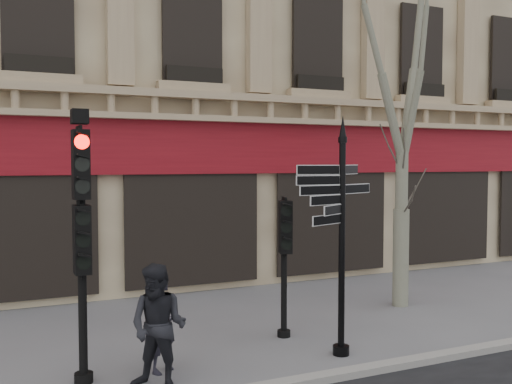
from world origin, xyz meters
TOP-DOWN VIEW (x-y plane):
  - ground at (0.00, 0.00)m, footprint 80.00×80.00m
  - kerb at (0.00, -1.40)m, footprint 80.00×0.25m
  - building at (0.00, 12.48)m, footprint 28.00×15.52m
  - fingerpost at (0.84, -0.50)m, footprint 1.98×1.98m
  - traffic_signal_main at (-3.27, 0.02)m, footprint 0.44×0.32m
  - traffic_signal_secondary at (0.41, 0.78)m, footprint 0.50×0.42m
  - plane_tree at (3.86, 1.75)m, footprint 3.18×3.18m
  - pedestrian_a at (-2.09, -0.01)m, footprint 0.66×0.62m
  - pedestrian_b at (-2.32, -0.63)m, footprint 1.10×1.08m

SIDE VIEW (x-z plane):
  - ground at x=0.00m, z-range 0.00..0.00m
  - kerb at x=0.00m, z-range 0.00..0.12m
  - pedestrian_a at x=-2.09m, z-range 0.00..1.52m
  - pedestrian_b at x=-2.32m, z-range 0.00..1.79m
  - traffic_signal_secondary at x=0.41m, z-range 0.50..3.04m
  - traffic_signal_main at x=-3.27m, z-range 0.53..4.52m
  - fingerpost at x=0.84m, z-range 0.69..4.70m
  - plane_tree at x=3.86m, z-range 1.70..10.14m
  - building at x=0.00m, z-range -0.01..17.99m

